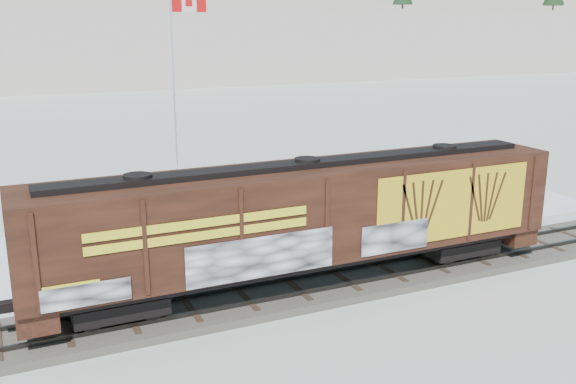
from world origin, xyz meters
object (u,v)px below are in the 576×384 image
flagpole (178,133)px  car_white (253,213)px  hopper_railcar (307,216)px  car_silver (193,233)px  car_dark (409,200)px

flagpole → car_white: (2.26, -4.54, -3.32)m
hopper_railcar → car_silver: size_ratio=4.64×
hopper_railcar → car_white: 7.90m
flagpole → hopper_railcar: bearing=-83.4°
car_white → car_dark: car_white is taller
car_white → car_dark: bearing=-79.0°
flagpole → car_dark: size_ratio=2.14×
hopper_railcar → car_dark: hopper_railcar is taller
hopper_railcar → flagpole: flagpole is taller
flagpole → car_silver: flagpole is taller
car_dark → hopper_railcar: bearing=117.1°
car_silver → car_dark: bearing=-99.8°
car_white → hopper_railcar: bearing=-168.8°
flagpole → car_dark: 12.40m
car_dark → car_silver: bearing=82.8°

